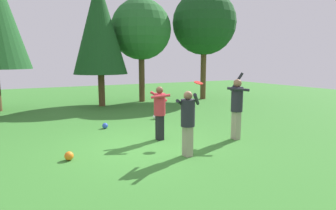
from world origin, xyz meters
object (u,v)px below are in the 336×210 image
Objects in this scene: ball_blue at (105,126)px; tree_right at (141,30)px; person_catcher at (160,109)px; tree_center at (99,26)px; frisbee at (199,83)px; ball_white at (155,117)px; ball_orange at (69,156)px; tree_far_right at (204,23)px; person_thrower at (237,103)px; person_bystander at (188,118)px.

tree_right is (3.73, 5.53, 3.93)m from ball_blue.
tree_center is at bearing 107.07° from person_catcher.
frisbee reaches higher than ball_white.
ball_orange is at bearing -120.90° from ball_blue.
ball_white is (0.08, 3.12, -1.57)m from frisbee.
tree_center is (-6.25, 0.16, -0.50)m from tree_far_right.
ball_orange is (-2.66, -0.57, -0.83)m from person_catcher.
person_thrower reaches higher than person_bystander.
tree_right is 0.89× the size of tree_center.
person_catcher is 8.70m from tree_right.
frisbee is at bearing -91.43° from ball_white.
tree_center reaches higher than tree_right.
person_catcher reaches higher than ball_white.
ball_blue is at bearing -104.07° from tree_center.
frisbee is at bearing 0.00° from person_thrower.
tree_right is 2.55m from tree_center.
tree_center reaches higher than ball_white.
frisbee is 1.68× the size of ball_white.
tree_center reaches higher than person_bystander.
ball_blue is at bearing 134.63° from person_catcher.
person_bystander reaches higher than ball_white.
ball_blue is at bearing -147.31° from tree_far_right.
ball_white is 2.30m from ball_blue.
ball_orange is at bearing 110.62° from person_bystander.
ball_white is 5.96m from tree_center.
ball_white is at bearing -107.15° from tree_right.
ball_white is 0.03× the size of tree_far_right.
person_catcher reaches higher than ball_orange.
ball_blue is 6.47m from tree_center.
tree_far_right reaches higher than frisbee.
tree_far_right reaches higher than ball_blue.
person_catcher is at bearing 8.21° from person_thrower.
person_catcher reaches higher than ball_blue.
ball_orange is at bearing -149.17° from person_catcher.
tree_center reaches higher than ball_orange.
person_thrower is at bearing -7.95° from person_catcher.
ball_blue is at bearing 59.10° from ball_orange.
ball_orange is 1.09× the size of ball_blue.
tree_center is at bearing 40.93° from person_bystander.
person_bystander is at bearing 51.25° from person_thrower.
ball_blue is 7.74m from tree_right.
tree_far_right is 1.00× the size of tree_center.
frisbee is 0.05× the size of tree_center.
frisbee reaches higher than ball_blue.
person_thrower is 3.98m from ball_white.
tree_center is at bearing 178.51° from tree_far_right.
ball_blue is (-2.14, 2.51, -1.57)m from frisbee.
tree_center is (1.25, 4.97, 3.94)m from ball_blue.
person_thrower is 2.27m from person_catcher.
tree_far_right is at bearing 5.44° from person_bystander.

